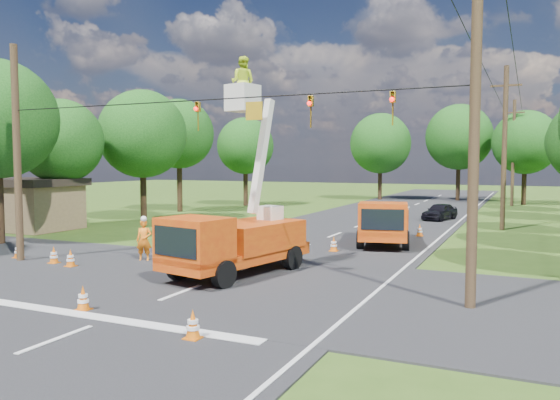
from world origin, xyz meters
The scene contains 30 objects.
ground centered at (0.00, 20.00, 0.00)m, with size 140.00×140.00×0.00m, color #345419.
road_main centered at (0.00, 20.00, 0.00)m, with size 12.00×100.00×0.06m, color black.
road_cross centered at (0.00, 2.00, 0.00)m, with size 56.00×10.00×0.07m, color black.
stop_bar centered at (0.00, -3.20, 0.00)m, with size 9.00×0.45×0.02m, color silver.
edge_line centered at (5.60, 20.00, 0.00)m, with size 0.12×90.00×0.02m, color silver.
bucket_truck centered at (0.19, 3.19, 1.72)m, with size 3.50×6.48×8.01m.
second_truck centered at (3.35, 12.82, 1.18)m, with size 3.45×6.38×2.27m.
ground_worker centered at (-4.73, 4.15, 0.88)m, with size 0.64×0.42×1.76m, color orange.
distant_car centered at (4.17, 26.03, 0.62)m, with size 1.46×3.62×1.23m, color black.
traffic_cone_0 centered at (-1.32, -2.80, 0.36)m, with size 0.38×0.38×0.71m.
traffic_cone_1 centered at (2.85, -3.59, 0.36)m, with size 0.38×0.38×0.71m.
traffic_cone_2 centered at (0.65, 6.84, 0.36)m, with size 0.38×0.38×0.71m.
traffic_cone_3 centered at (1.76, 9.74, 0.36)m, with size 0.38×0.38×0.71m.
traffic_cone_4 centered at (-6.52, 1.85, 0.36)m, with size 0.38×0.38×0.71m.
traffic_cone_5 centered at (-7.69, 2.09, 0.36)m, with size 0.38×0.38×0.71m.
traffic_cone_6 centered at (-10.07, 2.36, 0.36)m, with size 0.38×0.38×0.71m.
traffic_cone_7 centered at (4.44, 16.65, 0.36)m, with size 0.38×0.38×0.71m.
pole_right_near centered at (8.50, 2.00, 5.11)m, with size 1.80×0.30×10.00m.
pole_right_mid centered at (8.50, 22.00, 5.11)m, with size 1.80×0.30×10.00m.
pole_right_far centered at (8.50, 42.00, 5.11)m, with size 1.80×0.30×10.00m.
pole_left centered at (-9.50, 2.00, 4.50)m, with size 0.30×0.30×9.00m.
signal_span centered at (2.23, 1.99, 5.88)m, with size 18.00×0.29×1.07m.
shed centered at (-18.00, 10.00, 1.62)m, with size 5.50×4.50×3.15m.
tree_left_c centered at (-16.50, 11.00, 5.44)m, with size 5.20×5.20×8.06m.
tree_left_d centered at (-15.00, 17.00, 6.12)m, with size 6.20×6.20×9.24m.
tree_left_e centered at (-16.80, 24.00, 6.49)m, with size 5.80×5.80×9.41m.
tree_left_f centered at (-14.80, 32.00, 5.69)m, with size 5.40×5.40×8.40m.
tree_far_a centered at (-5.00, 45.00, 6.19)m, with size 6.60×6.60×9.50m.
tree_far_b centered at (3.00, 47.00, 6.81)m, with size 7.00×7.00×10.32m.
tree_far_c centered at (9.50, 44.00, 6.06)m, with size 6.20×6.20×9.18m.
Camera 1 is at (9.92, -14.15, 4.17)m, focal length 35.00 mm.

